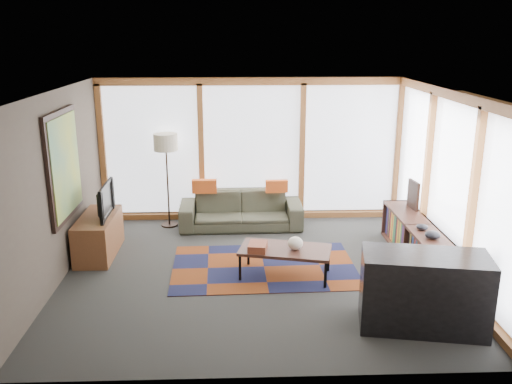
{
  "coord_description": "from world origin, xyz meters",
  "views": [
    {
      "loc": [
        -0.28,
        -7.21,
        3.33
      ],
      "look_at": [
        0.0,
        0.4,
        1.1
      ],
      "focal_mm": 38.0,
      "sensor_mm": 36.0,
      "label": 1
    }
  ],
  "objects_px": {
    "floor_lamp": "(168,181)",
    "television": "(101,200)",
    "bookshelf": "(418,243)",
    "coffee_table": "(285,262)",
    "bar_counter": "(424,291)",
    "tv_console": "(99,236)",
    "sofa": "(241,210)"
  },
  "relations": [
    {
      "from": "tv_console",
      "to": "television",
      "type": "relative_size",
      "value": 1.4
    },
    {
      "from": "sofa",
      "to": "coffee_table",
      "type": "distance_m",
      "value": 2.17
    },
    {
      "from": "sofa",
      "to": "bookshelf",
      "type": "bearing_deg",
      "value": -33.24
    },
    {
      "from": "sofa",
      "to": "floor_lamp",
      "type": "relative_size",
      "value": 1.28
    },
    {
      "from": "floor_lamp",
      "to": "tv_console",
      "type": "bearing_deg",
      "value": -126.05
    },
    {
      "from": "tv_console",
      "to": "television",
      "type": "height_order",
      "value": "television"
    },
    {
      "from": "coffee_table",
      "to": "television",
      "type": "relative_size",
      "value": 1.42
    },
    {
      "from": "tv_console",
      "to": "television",
      "type": "xyz_separation_m",
      "value": [
        0.07,
        0.02,
        0.57
      ]
    },
    {
      "from": "floor_lamp",
      "to": "bar_counter",
      "type": "relative_size",
      "value": 1.17
    },
    {
      "from": "bookshelf",
      "to": "coffee_table",
      "type": "bearing_deg",
      "value": -168.5
    },
    {
      "from": "floor_lamp",
      "to": "television",
      "type": "bearing_deg",
      "value": -124.23
    },
    {
      "from": "coffee_table",
      "to": "sofa",
      "type": "bearing_deg",
      "value": 106.17
    },
    {
      "from": "coffee_table",
      "to": "television",
      "type": "distance_m",
      "value": 2.99
    },
    {
      "from": "floor_lamp",
      "to": "television",
      "type": "height_order",
      "value": "floor_lamp"
    },
    {
      "from": "bar_counter",
      "to": "tv_console",
      "type": "bearing_deg",
      "value": 161.91
    },
    {
      "from": "floor_lamp",
      "to": "coffee_table",
      "type": "relative_size",
      "value": 1.33
    },
    {
      "from": "floor_lamp",
      "to": "bar_counter",
      "type": "bearing_deg",
      "value": -47.08
    },
    {
      "from": "floor_lamp",
      "to": "television",
      "type": "relative_size",
      "value": 1.88
    },
    {
      "from": "bookshelf",
      "to": "tv_console",
      "type": "bearing_deg",
      "value": 174.26
    },
    {
      "from": "bookshelf",
      "to": "bar_counter",
      "type": "xyz_separation_m",
      "value": [
        -0.55,
        -1.86,
        0.15
      ]
    },
    {
      "from": "floor_lamp",
      "to": "bar_counter",
      "type": "height_order",
      "value": "floor_lamp"
    },
    {
      "from": "floor_lamp",
      "to": "television",
      "type": "xyz_separation_m",
      "value": [
        -0.86,
        -1.27,
        0.04
      ]
    },
    {
      "from": "floor_lamp",
      "to": "tv_console",
      "type": "relative_size",
      "value": 1.35
    },
    {
      "from": "bookshelf",
      "to": "bar_counter",
      "type": "bearing_deg",
      "value": -106.55
    },
    {
      "from": "coffee_table",
      "to": "television",
      "type": "height_order",
      "value": "television"
    },
    {
      "from": "sofa",
      "to": "tv_console",
      "type": "bearing_deg",
      "value": -153.01
    },
    {
      "from": "floor_lamp",
      "to": "bookshelf",
      "type": "xyz_separation_m",
      "value": [
        3.93,
        -1.78,
        -0.54
      ]
    },
    {
      "from": "television",
      "to": "bar_counter",
      "type": "height_order",
      "value": "television"
    },
    {
      "from": "bar_counter",
      "to": "coffee_table",
      "type": "bearing_deg",
      "value": 146.28
    },
    {
      "from": "tv_console",
      "to": "coffee_table",
      "type": "bearing_deg",
      "value": -17.7
    },
    {
      "from": "bookshelf",
      "to": "tv_console",
      "type": "height_order",
      "value": "tv_console"
    },
    {
      "from": "tv_console",
      "to": "bar_counter",
      "type": "relative_size",
      "value": 0.87
    }
  ]
}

